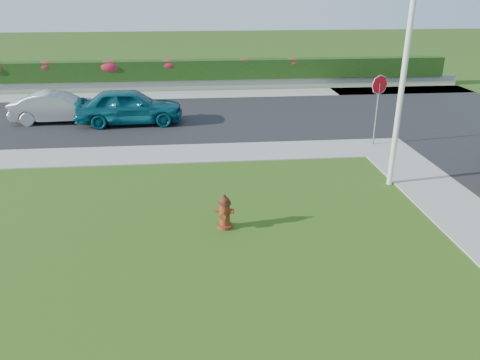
{
  "coord_description": "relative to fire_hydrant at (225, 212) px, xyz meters",
  "views": [
    {
      "loc": [
        -0.01,
        -7.19,
        5.64
      ],
      "look_at": [
        1.09,
        4.18,
        0.9
      ],
      "focal_mm": 35.0,
      "sensor_mm": 36.0,
      "label": 1
    }
  ],
  "objects": [
    {
      "name": "ground",
      "position": [
        -0.61,
        -3.25,
        -0.43
      ],
      "size": [
        120.0,
        120.0,
        0.0
      ],
      "primitive_type": "plane",
      "color": "black",
      "rests_on": "ground"
    },
    {
      "name": "street_far",
      "position": [
        -5.61,
        10.75,
        -0.41
      ],
      "size": [
        26.0,
        8.0,
        0.04
      ],
      "primitive_type": "cube",
      "color": "black",
      "rests_on": "ground"
    },
    {
      "name": "sidewalk_far",
      "position": [
        -6.61,
        5.75,
        -0.41
      ],
      "size": [
        24.0,
        2.0,
        0.04
      ],
      "primitive_type": "cube",
      "color": "gray",
      "rests_on": "ground"
    },
    {
      "name": "curb_corner",
      "position": [
        6.39,
        5.75,
        -0.41
      ],
      "size": [
        2.0,
        2.0,
        0.04
      ],
      "primitive_type": "cube",
      "color": "gray",
      "rests_on": "ground"
    },
    {
      "name": "sidewalk_beyond",
      "position": [
        -1.61,
        15.75,
        -0.41
      ],
      "size": [
        34.0,
        2.0,
        0.04
      ],
      "primitive_type": "cube",
      "color": "gray",
      "rests_on": "ground"
    },
    {
      "name": "retaining_wall",
      "position": [
        -1.61,
        17.25,
        -0.13
      ],
      "size": [
        34.0,
        0.4,
        0.6
      ],
      "primitive_type": "cube",
      "color": "gray",
      "rests_on": "ground"
    },
    {
      "name": "hedge",
      "position": [
        -1.61,
        17.35,
        0.72
      ],
      "size": [
        32.0,
        0.9,
        1.1
      ],
      "primitive_type": "cube",
      "color": "black",
      "rests_on": "retaining_wall"
    },
    {
      "name": "fire_hydrant",
      "position": [
        0.0,
        0.0,
        0.0
      ],
      "size": [
        0.47,
        0.45,
        0.91
      ],
      "rotation": [
        0.0,
        0.0,
        -0.28
      ],
      "color": "#4F0F0C",
      "rests_on": "ground"
    },
    {
      "name": "sedan_teal",
      "position": [
        -3.5,
        9.96,
        0.39
      ],
      "size": [
        4.62,
        2.01,
        1.55
      ],
      "primitive_type": "imported",
      "rotation": [
        0.0,
        0.0,
        1.61
      ],
      "color": "#0C4E5F",
      "rests_on": "street_far"
    },
    {
      "name": "sedan_silver",
      "position": [
        -6.68,
        10.59,
        0.27
      ],
      "size": [
        4.01,
        1.46,
        1.31
      ],
      "primitive_type": "imported",
      "rotation": [
        0.0,
        0.0,
        1.59
      ],
      "color": "#93949A",
      "rests_on": "street_far"
    },
    {
      "name": "utility_pole",
      "position": [
        5.24,
        2.33,
        2.67
      ],
      "size": [
        0.16,
        0.16,
        6.19
      ],
      "primitive_type": "cylinder",
      "color": "silver",
      "rests_on": "ground"
    },
    {
      "name": "stop_sign",
      "position": [
        6.12,
        6.11,
        1.57
      ],
      "size": [
        0.69,
        0.27,
        2.68
      ],
      "rotation": [
        0.0,
        0.0,
        -0.04
      ],
      "color": "slate",
      "rests_on": "ground"
    },
    {
      "name": "flower_clump_b",
      "position": [
        -8.9,
        17.25,
        1.03
      ],
      "size": [
        1.19,
        0.77,
        0.6
      ],
      "primitive_type": "ellipsoid",
      "color": "#AE1D33",
      "rests_on": "hedge"
    },
    {
      "name": "flower_clump_c",
      "position": [
        -5.39,
        17.25,
        0.98
      ],
      "size": [
        1.46,
        0.94,
        0.73
      ],
      "primitive_type": "ellipsoid",
      "color": "#AE1D33",
      "rests_on": "hedge"
    },
    {
      "name": "flower_clump_d",
      "position": [
        -2.06,
        17.25,
        1.03
      ],
      "size": [
        1.23,
        0.79,
        0.61
      ],
      "primitive_type": "ellipsoid",
      "color": "#AE1D33",
      "rests_on": "hedge"
    },
    {
      "name": "flower_clump_e",
      "position": [
        2.32,
        17.25,
        1.06
      ],
      "size": [
        1.04,
        0.67,
        0.52
      ],
      "primitive_type": "ellipsoid",
      "color": "#AE1D33",
      "rests_on": "hedge"
    },
    {
      "name": "flower_clump_f",
      "position": [
        5.2,
        17.25,
        1.04
      ],
      "size": [
        1.14,
        0.74,
        0.57
      ],
      "primitive_type": "ellipsoid",
      "color": "#AE1D33",
      "rests_on": "hedge"
    }
  ]
}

